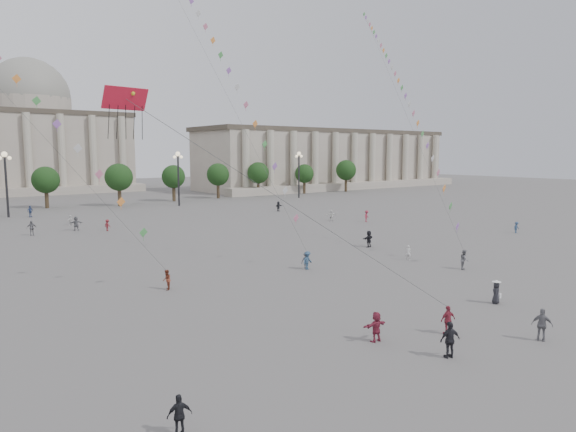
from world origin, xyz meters
TOP-DOWN VIEW (x-y plane):
  - ground at (0.00, 0.00)m, footprint 360.00×360.00m
  - hall_east at (75.00, 93.89)m, footprint 84.00×26.22m
  - hall_central at (0.00, 129.22)m, footprint 48.30×34.30m
  - tree_row at (0.00, 78.00)m, footprint 137.12×5.12m
  - lamp_post_mid_west at (-15.00, 70.00)m, footprint 2.00×0.90m
  - lamp_post_mid_east at (15.00, 70.00)m, footprint 2.00×0.90m
  - lamp_post_far_east at (45.00, 70.00)m, footprint 2.00×0.90m
  - person_crowd_0 at (-12.11, 68.00)m, footprint 1.19×0.96m
  - person_crowd_3 at (12.98, 16.13)m, footprint 1.78×0.81m
  - person_crowd_4 at (-9.21, 54.53)m, footprint 1.11×1.39m
  - person_crowd_6 at (0.59, 11.87)m, footprint 1.08×0.72m
  - person_crowd_7 at (24.25, 35.16)m, footprint 1.69×1.12m
  - person_crowd_8 at (27.74, 31.05)m, footprint 1.32×1.07m
  - person_crowd_9 at (25.22, 50.53)m, footprint 1.74×0.90m
  - person_crowd_12 at (-9.95, 48.51)m, footprint 1.83×0.81m
  - person_crowd_13 at (11.05, 8.89)m, footprint 0.61×0.65m
  - person_crowd_14 at (35.81, 11.69)m, footprint 0.99×0.60m
  - person_crowd_16 at (-15.62, 47.47)m, footprint 1.13×0.47m
  - person_crowd_17 at (-6.69, 45.50)m, footprint 0.97×1.16m
  - tourist_0 at (-3.27, -6.17)m, footprint 1.06×0.64m
  - tourist_1 at (-6.14, -8.38)m, footprint 1.22×0.81m
  - tourist_2 at (-7.49, -4.50)m, footprint 1.61×0.59m
  - tourist_3 at (0.03, -10.00)m, footprint 0.89×1.18m
  - tourist_4 at (-20.43, -6.85)m, footprint 1.01×0.59m
  - kite_flyer_0 at (-12.45, 12.72)m, footprint 0.86×0.94m
  - kite_flyer_1 at (0.59, 11.65)m, footprint 1.19×0.85m
  - kite_flyer_2 at (12.02, 3.23)m, footprint 1.10×1.05m
  - hat_person at (4.55, -4.45)m, footprint 0.90×0.83m
  - dragon_kite at (-19.23, 0.44)m, footprint 9.22×3.78m
  - kite_train_east at (28.73, 26.94)m, footprint 31.88×44.39m

SIDE VIEW (x-z plane):
  - ground at x=0.00m, z-range 0.00..0.00m
  - person_crowd_4 at x=-9.21m, z-range 0.00..1.48m
  - person_crowd_13 at x=11.05m, z-range 0.00..1.48m
  - person_crowd_14 at x=35.81m, z-range 0.00..1.48m
  - person_crowd_6 at x=0.59m, z-range 0.00..1.56m
  - person_crowd_17 at x=-6.69m, z-range 0.00..1.56m
  - kite_flyer_0 at x=-12.45m, z-range 0.00..1.57m
  - tourist_4 at x=-20.43m, z-range 0.00..1.61m
  - hat_person at x=4.55m, z-range -0.01..1.68m
  - kite_flyer_1 at x=0.59m, z-range 0.00..1.67m
  - tourist_0 at x=-3.27m, z-range 0.00..1.70m
  - tourist_2 at x=-7.49m, z-range 0.00..1.71m
  - person_crowd_7 at x=24.25m, z-range 0.00..1.75m
  - person_crowd_8 at x=27.74m, z-range 0.00..1.78m
  - kite_flyer_2 at x=12.02m, z-range 0.00..1.78m
  - person_crowd_9 at x=25.22m, z-range 0.00..1.80m
  - person_crowd_3 at x=12.98m, z-range 0.00..1.85m
  - tourist_3 at x=0.03m, z-range 0.00..1.86m
  - person_crowd_0 at x=-12.11m, z-range 0.00..1.90m
  - person_crowd_12 at x=-9.95m, z-range 0.00..1.91m
  - tourist_1 at x=-6.14m, z-range 0.00..1.92m
  - person_crowd_16 at x=-15.62m, z-range 0.00..1.93m
  - tree_row at x=0.00m, z-range 1.39..9.39m
  - lamp_post_mid_west at x=-15.00m, z-range 2.03..12.68m
  - lamp_post_mid_east at x=15.00m, z-range 2.03..12.68m
  - lamp_post_far_east at x=45.00m, z-range 2.03..12.68m
  - hall_east at x=75.00m, z-range -0.17..17.03m
  - dragon_kite at x=-19.23m, z-range 1.79..22.68m
  - hall_central at x=0.00m, z-range -3.52..31.98m
  - kite_train_east at x=28.73m, z-range -12.11..54.08m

